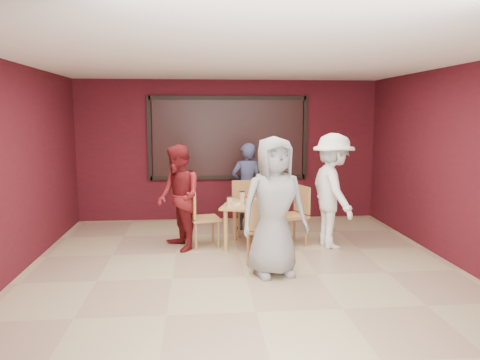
{
  "coord_description": "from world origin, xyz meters",
  "views": [
    {
      "loc": [
        -0.6,
        -5.89,
        2.12
      ],
      "look_at": [
        0.05,
        1.4,
        1.09
      ],
      "focal_mm": 35.0,
      "sensor_mm": 36.0,
      "label": 1
    }
  ],
  "objects": [
    {
      "name": "chair_front",
      "position": [
        0.28,
        0.52,
        0.55
      ],
      "size": [
        0.53,
        0.53,
        0.96
      ],
      "color": "#A97041",
      "rests_on": "floor"
    },
    {
      "name": "chair_back",
      "position": [
        0.23,
        2.24,
        0.54
      ],
      "size": [
        0.51,
        0.51,
        0.95
      ],
      "color": "#A97041",
      "rests_on": "floor"
    },
    {
      "name": "chair_left",
      "position": [
        -0.59,
        1.46,
        0.52
      ],
      "size": [
        0.53,
        0.53,
        0.93
      ],
      "color": "#A97041",
      "rests_on": "floor"
    },
    {
      "name": "dining_table",
      "position": [
        0.24,
        1.39,
        0.62
      ],
      "size": [
        1.09,
        1.09,
        0.85
      ],
      "color": "#DAB159",
      "rests_on": "floor"
    },
    {
      "name": "diner_right",
      "position": [
        1.52,
        1.28,
        0.91
      ],
      "size": [
        0.82,
        1.25,
        1.83
      ],
      "primitive_type": "imported",
      "rotation": [
        0.0,
        0.0,
        1.7
      ],
      "color": "white",
      "rests_on": "floor"
    },
    {
      "name": "chair_right",
      "position": [
        0.96,
        1.5,
        0.54
      ],
      "size": [
        0.59,
        0.59,
        0.96
      ],
      "color": "#A97041",
      "rests_on": "floor"
    },
    {
      "name": "diner_left",
      "position": [
        -0.92,
        1.35,
        0.83
      ],
      "size": [
        0.88,
        0.98,
        1.66
      ],
      "primitive_type": "imported",
      "rotation": [
        0.0,
        0.0,
        -1.19
      ],
      "color": "maroon",
      "rests_on": "floor"
    },
    {
      "name": "diner_back",
      "position": [
        0.28,
        2.59,
        0.8
      ],
      "size": [
        0.65,
        0.5,
        1.6
      ],
      "primitive_type": "imported",
      "rotation": [
        0.0,
        0.0,
        3.36
      ],
      "color": "#32365A",
      "rests_on": "floor"
    },
    {
      "name": "floor",
      "position": [
        0.0,
        0.0,
        0.0
      ],
      "size": [
        7.0,
        7.0,
        0.0
      ],
      "primitive_type": "plane",
      "color": "#C0B185",
      "rests_on": "ground"
    },
    {
      "name": "window_blinds",
      "position": [
        0.0,
        3.45,
        1.65
      ],
      "size": [
        3.0,
        0.02,
        1.5
      ],
      "primitive_type": "cube",
      "color": "black"
    },
    {
      "name": "diner_front",
      "position": [
        0.38,
        0.06,
        0.92
      ],
      "size": [
        1.0,
        0.76,
        1.84
      ],
      "primitive_type": "imported",
      "rotation": [
        0.0,
        0.0,
        0.21
      ],
      "color": "gray",
      "rests_on": "floor"
    }
  ]
}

